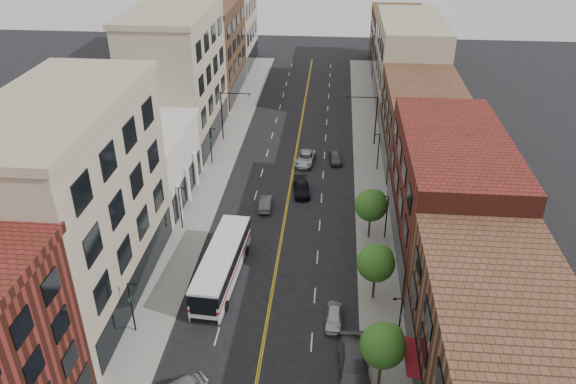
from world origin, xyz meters
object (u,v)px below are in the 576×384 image
(car_parked_mid, at_px, (354,363))
(car_lane_a, at_px, (301,188))
(city_bus, at_px, (222,263))
(car_lane_b, at_px, (305,158))
(car_lane_behind, at_px, (265,203))
(car_lane_c, at_px, (335,158))
(car_parked_far, at_px, (334,317))

(car_parked_mid, distance_m, car_lane_a, 28.42)
(city_bus, relative_size, car_lane_b, 2.61)
(car_lane_behind, bearing_deg, car_lane_a, -139.22)
(car_lane_a, height_order, car_lane_c, car_lane_a)
(car_parked_far, bearing_deg, car_lane_a, 102.27)
(car_lane_a, xyz_separation_m, car_lane_b, (0.00, 8.31, 0.01))
(car_lane_behind, xyz_separation_m, car_lane_b, (3.95, 12.15, 0.05))
(car_lane_behind, bearing_deg, car_parked_far, 110.39)
(city_bus, distance_m, car_lane_b, 26.51)
(car_lane_behind, bearing_deg, car_parked_mid, 108.89)
(car_lane_c, bearing_deg, car_lane_a, -121.87)
(car_parked_mid, height_order, car_lane_behind, car_parked_mid)
(car_parked_far, height_order, car_lane_b, car_lane_b)
(city_bus, bearing_deg, car_parked_far, -21.88)
(car_lane_b, bearing_deg, car_lane_c, 16.22)
(car_lane_b, distance_m, car_lane_c, 4.06)
(car_lane_behind, bearing_deg, car_lane_c, -125.17)
(car_parked_mid, distance_m, car_lane_c, 36.87)
(city_bus, xyz_separation_m, car_parked_far, (10.73, -5.12, -1.28))
(car_lane_a, distance_m, car_lane_b, 8.31)
(car_parked_far, distance_m, car_lane_c, 31.52)
(car_lane_c, bearing_deg, car_parked_mid, -94.99)
(car_lane_c, bearing_deg, car_lane_behind, -129.66)
(car_parked_mid, xyz_separation_m, car_lane_c, (-1.90, 36.82, -0.16))
(city_bus, distance_m, car_lane_behind, 13.82)
(car_parked_mid, distance_m, car_parked_far, 5.54)
(car_lane_b, bearing_deg, city_bus, -97.83)
(car_parked_far, xyz_separation_m, car_lane_c, (-0.30, 31.52, 0.02))
(car_lane_a, bearing_deg, car_lane_b, 82.46)
(city_bus, xyz_separation_m, car_lane_behind, (2.48, 13.54, -1.28))
(car_parked_mid, relative_size, car_lane_a, 1.21)
(car_parked_mid, relative_size, car_parked_far, 1.50)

